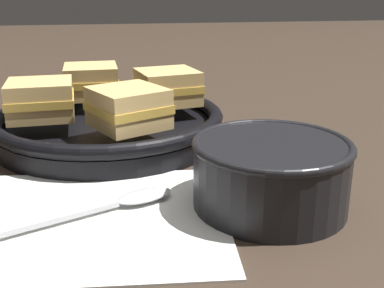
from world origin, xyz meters
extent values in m
plane|color=#382B21|center=(0.00, 0.00, 0.00)|extent=(4.00, 4.00, 0.00)
cube|color=white|center=(-0.07, -0.03, 0.00)|extent=(0.26, 0.23, 0.00)
cylinder|color=black|center=(0.10, -0.04, 0.03)|extent=(0.14, 0.14, 0.06)
cylinder|color=gold|center=(0.10, -0.04, 0.05)|extent=(0.13, 0.13, 0.01)
torus|color=black|center=(0.10, -0.04, 0.06)|extent=(0.15, 0.15, 0.01)
cube|color=silver|center=(-0.09, -0.05, 0.01)|extent=(0.11, 0.06, 0.01)
ellipsoid|color=silver|center=(-0.01, -0.01, 0.01)|extent=(0.06, 0.05, 0.01)
cylinder|color=black|center=(-0.05, 0.19, 0.01)|extent=(0.29, 0.29, 0.02)
torus|color=black|center=(-0.05, 0.19, 0.03)|extent=(0.30, 0.30, 0.02)
cube|color=black|center=(-0.15, 0.38, 0.03)|extent=(0.08, 0.13, 0.01)
cube|color=#DBB26B|center=(-0.07, 0.27, 0.05)|extent=(0.08, 0.08, 0.02)
cube|color=gold|center=(-0.07, 0.27, 0.07)|extent=(0.08, 0.08, 0.01)
cube|color=#DBB26B|center=(-0.07, 0.27, 0.08)|extent=(0.08, 0.08, 0.02)
cube|color=#DBB26B|center=(-0.13, 0.17, 0.05)|extent=(0.08, 0.08, 0.02)
cube|color=gold|center=(-0.13, 0.17, 0.07)|extent=(0.09, 0.08, 0.01)
cube|color=#DBB26B|center=(-0.13, 0.17, 0.08)|extent=(0.08, 0.08, 0.02)
cube|color=#DBB26B|center=(-0.02, 0.11, 0.05)|extent=(0.10, 0.10, 0.02)
cube|color=gold|center=(-0.02, 0.11, 0.07)|extent=(0.10, 0.11, 0.01)
cube|color=#DBB26B|center=(-0.02, 0.11, 0.08)|extent=(0.10, 0.10, 0.02)
cube|color=#DBB26B|center=(0.03, 0.22, 0.05)|extent=(0.09, 0.09, 0.02)
cube|color=gold|center=(0.03, 0.22, 0.07)|extent=(0.09, 0.09, 0.01)
cube|color=#DBB26B|center=(0.03, 0.22, 0.08)|extent=(0.09, 0.09, 0.02)
camera|label=1|loc=(-0.04, -0.43, 0.21)|focal=45.00mm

